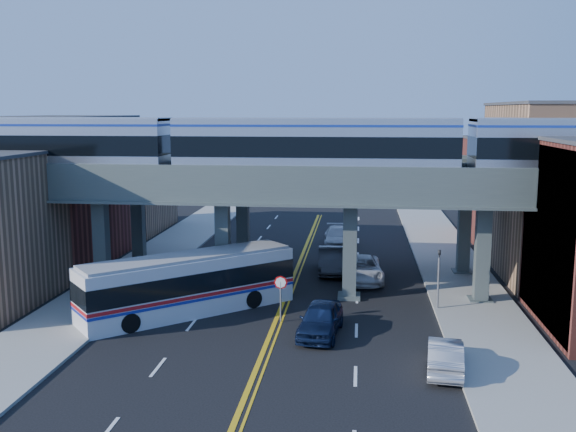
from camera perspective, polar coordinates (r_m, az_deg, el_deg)
name	(u,v)px	position (r m, az deg, el deg)	size (l,w,h in m)	color
ground	(268,340)	(33.40, -1.81, -10.99)	(120.00, 120.00, 0.00)	black
sidewalk_west	(122,281)	(45.49, -14.52, -5.63)	(5.00, 70.00, 0.16)	gray
sidewalk_east	(466,292)	(43.15, 15.57, -6.49)	(5.00, 70.00, 0.16)	gray
building_west_b	(60,190)	(52.68, -19.58, 2.16)	(8.00, 14.00, 11.00)	brown
building_west_c	(122,189)	(64.70, -14.50, 2.31)	(8.00, 10.00, 8.00)	#A47555
building_east_b	(557,191)	(49.34, 22.83, 2.10)	(8.00, 14.00, 12.00)	#A47555
building_east_c	(513,189)	(62.00, 19.40, 2.25)	(8.00, 10.00, 9.00)	brown
mural_panel	(547,240)	(37.04, 22.00, -2.01)	(0.10, 9.50, 9.50)	teal
elevated_viaduct_near	(286,195)	(39.58, -0.21, 1.90)	(52.00, 3.60, 7.40)	#45514E
elevated_viaduct_far	(297,182)	(46.49, 0.78, 3.01)	(52.00, 3.60, 7.40)	#45514E
transit_train	(315,146)	(39.14, 2.40, 6.24)	(52.62, 3.30, 3.86)	black
stop_sign	(281,291)	(35.64, -0.65, -6.69)	(0.76, 0.09, 2.63)	slate
traffic_signal	(439,273)	(38.43, 13.25, -4.92)	(0.15, 0.18, 4.10)	slate
transit_bus	(189,285)	(37.63, -8.81, -6.04)	(11.47, 10.52, 3.29)	silver
car_lane_a	(320,319)	(33.96, 2.90, -9.14)	(1.99, 4.95, 1.69)	#0E1834
car_lane_b	(331,260)	(46.67, 3.88, -3.95)	(1.87, 5.37, 1.77)	#2E2E31
car_lane_c	(362,269)	(44.61, 6.58, -4.70)	(2.72, 5.89, 1.64)	silver
car_lane_d	(337,237)	(55.74, 4.42, -1.84)	(2.25, 5.53, 1.61)	#AAAAAF
car_parked_curb	(445,356)	(30.34, 13.80, -11.95)	(1.54, 4.40, 1.45)	#9A9B9F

